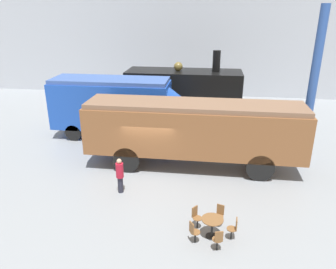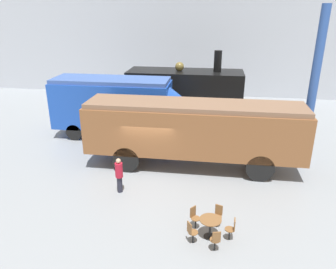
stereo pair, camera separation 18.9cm
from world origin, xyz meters
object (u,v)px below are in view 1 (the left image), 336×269
object	(u,v)px
cafe_table_near	(212,223)
visitor_person	(120,174)
cafe_chair_0	(194,231)
steam_locomotive	(184,91)
streamlined_locomotive	(121,104)
passenger_coach_wooden	(194,128)

from	to	relation	value
cafe_table_near	visitor_person	distance (m)	4.86
cafe_chair_0	cafe_table_near	bearing A→B (deg)	0.00
cafe_chair_0	visitor_person	bearing A→B (deg)	105.80
steam_locomotive	streamlined_locomotive	xyz separation A→B (m)	(-3.56, -4.31, 0.08)
passenger_coach_wooden	visitor_person	size ratio (longest dim) A/B	6.60
streamlined_locomotive	visitor_person	distance (m)	7.11
passenger_coach_wooden	cafe_chair_0	xyz separation A→B (m)	(0.40, -6.04, -1.63)
streamlined_locomotive	cafe_chair_0	bearing A→B (deg)	-62.04
streamlined_locomotive	passenger_coach_wooden	distance (m)	6.08
visitor_person	passenger_coach_wooden	bearing A→B (deg)	44.78
visitor_person	streamlined_locomotive	bearing A→B (deg)	104.25
passenger_coach_wooden	cafe_table_near	xyz separation A→B (m)	(1.05, -5.62, -1.55)
streamlined_locomotive	visitor_person	world-z (taller)	streamlined_locomotive
passenger_coach_wooden	visitor_person	world-z (taller)	passenger_coach_wooden
streamlined_locomotive	cafe_chair_0	size ratio (longest dim) A/B	10.31
cafe_table_near	visitor_person	bearing A→B (deg)	147.95
passenger_coach_wooden	visitor_person	distance (m)	4.49
passenger_coach_wooden	visitor_person	bearing A→B (deg)	-135.22
steam_locomotive	passenger_coach_wooden	world-z (taller)	steam_locomotive
steam_locomotive	passenger_coach_wooden	distance (m)	8.15
streamlined_locomotive	visitor_person	size ratio (longest dim) A/B	5.41
visitor_person	cafe_chair_0	bearing A→B (deg)	-40.85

